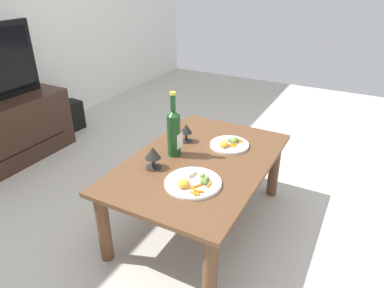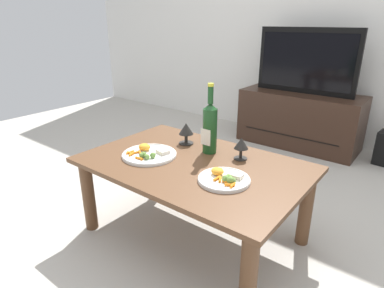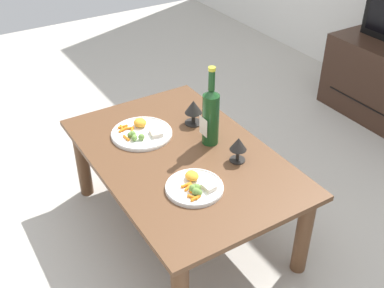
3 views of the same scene
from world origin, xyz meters
TOP-DOWN VIEW (x-y plane):
  - ground_plane at (0.00, 0.00)m, footprint 6.40×6.40m
  - back_wall at (0.00, 2.09)m, footprint 6.40×0.10m
  - dining_table at (0.00, 0.00)m, footprint 1.16×0.76m
  - tv_stand at (-0.08, 1.76)m, footprint 1.10×0.46m
  - tv_screen at (-0.08, 1.76)m, footprint 0.90×0.05m
  - wine_bottle at (-0.01, 0.17)m, footprint 0.08×0.08m
  - goblet_left at (-0.20, 0.19)m, footprint 0.09×0.09m
  - goblet_right at (0.17, 0.19)m, footprint 0.08×0.08m
  - dinner_plate_left at (-0.24, -0.08)m, footprint 0.30×0.30m
  - dinner_plate_right at (0.24, -0.08)m, footprint 0.24×0.24m

SIDE VIEW (x-z plane):
  - ground_plane at x=0.00m, z-range 0.00..0.00m
  - tv_stand at x=-0.08m, z-range 0.00..0.51m
  - dining_table at x=0.00m, z-range 0.15..0.60m
  - dinner_plate_left at x=-0.24m, z-range 0.44..0.49m
  - dinner_plate_right at x=0.24m, z-range 0.44..0.49m
  - goblet_right at x=0.17m, z-range 0.47..0.60m
  - goblet_left at x=-0.20m, z-range 0.47..0.60m
  - wine_bottle at x=-0.01m, z-range 0.41..0.80m
  - tv_screen at x=-0.08m, z-range 0.51..1.09m
  - back_wall at x=0.00m, z-range 0.00..2.60m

